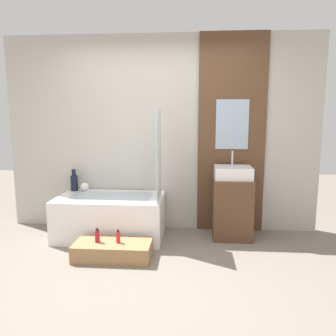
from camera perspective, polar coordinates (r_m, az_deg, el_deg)
The scene contains 12 objects.
ground_plane at distance 3.26m, azimuth -4.11°, elevation -19.28°, with size 12.00×12.00×0.00m, color slate.
wall_tiled_back at distance 4.44m, azimuth -1.25°, elevation 5.90°, with size 4.20×0.06×2.60m, color #B7B2A8.
wall_wood_accent at distance 4.40m, azimuth 11.03°, elevation 5.78°, with size 0.88×0.04×2.60m.
bathtub at distance 4.31m, azimuth -9.92°, elevation -8.31°, with size 1.34×0.77×0.53m.
glass_shower_screen at distance 3.88m, azimuth -1.59°, elevation 2.14°, with size 0.01×0.44×1.09m, color silver.
wooden_step_bench at distance 3.73m, azimuth -9.59°, elevation -13.99°, with size 0.84×0.39×0.18m, color #997047.
vanity_cabinet at distance 4.30m, azimuth 11.04°, elevation -6.83°, with size 0.48×0.48×0.76m, color brown.
sink at distance 4.19m, azimuth 11.23°, elevation -0.78°, with size 0.46×0.38×0.34m.
vase_tall_dark at distance 4.65m, azimuth -16.02°, elevation -2.35°, with size 0.10×0.10×0.30m.
vase_round_light at distance 4.61m, azimuth -14.34°, elevation -3.20°, with size 0.11×0.11×0.11m, color silver.
bottle_soap_primary at distance 3.72m, azimuth -12.21°, elevation -11.48°, with size 0.05×0.05×0.16m.
bottle_soap_secondary at distance 3.66m, azimuth -8.69°, elevation -11.78°, with size 0.05×0.05×0.15m.
Camera 1 is at (0.44, -2.83, 1.55)m, focal length 35.00 mm.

